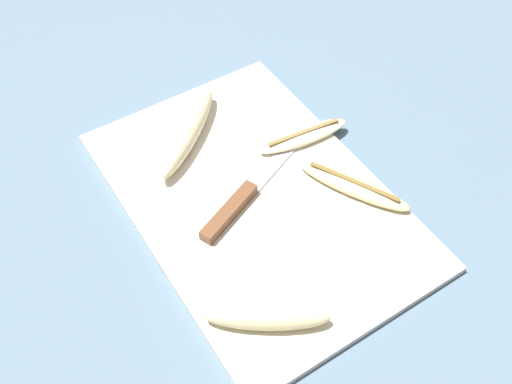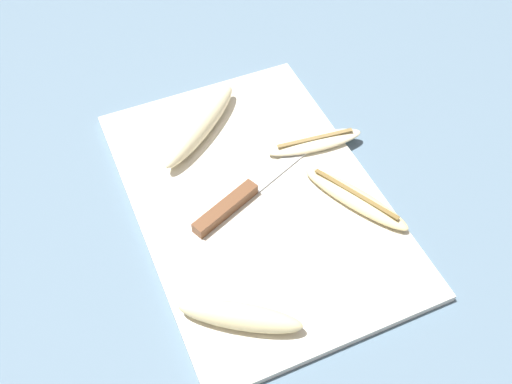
% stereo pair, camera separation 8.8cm
% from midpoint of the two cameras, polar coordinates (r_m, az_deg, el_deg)
% --- Properties ---
extents(ground_plane, '(4.00, 4.00, 0.00)m').
position_cam_midpoint_polar(ground_plane, '(0.90, -2.80, -1.05)').
color(ground_plane, slate).
extents(cutting_board, '(0.52, 0.35, 0.01)m').
position_cam_midpoint_polar(cutting_board, '(0.89, -2.82, -0.82)').
color(cutting_board, silver).
rests_on(cutting_board, ground_plane).
extents(knife, '(0.11, 0.23, 0.02)m').
position_cam_midpoint_polar(knife, '(0.87, -4.69, -1.26)').
color(knife, brown).
rests_on(knife, cutting_board).
extents(banana_soft_right, '(0.12, 0.15, 0.03)m').
position_cam_midpoint_polar(banana_soft_right, '(0.76, -2.38, -12.02)').
color(banana_soft_right, beige).
rests_on(banana_soft_right, cutting_board).
extents(banana_pale_long, '(0.16, 0.18, 0.04)m').
position_cam_midpoint_polar(banana_pale_long, '(0.96, -9.19, 5.50)').
color(banana_pale_long, beige).
rests_on(banana_pale_long, cutting_board).
extents(banana_mellow_near, '(0.17, 0.11, 0.02)m').
position_cam_midpoint_polar(banana_mellow_near, '(0.89, 6.50, 0.41)').
color(banana_mellow_near, beige).
rests_on(banana_mellow_near, cutting_board).
extents(banana_bright_far, '(0.05, 0.16, 0.02)m').
position_cam_midpoint_polar(banana_bright_far, '(0.96, 1.91, 5.20)').
color(banana_bright_far, beige).
rests_on(banana_bright_far, cutting_board).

